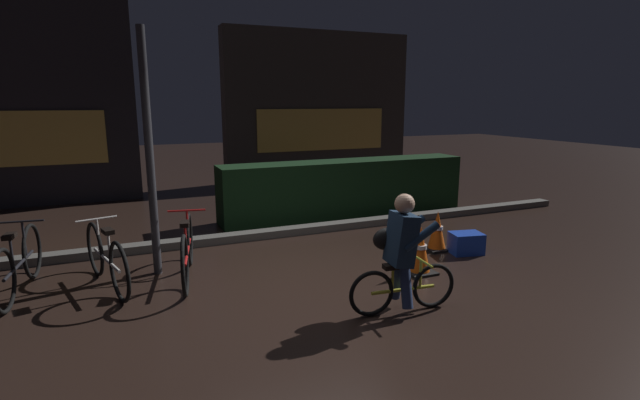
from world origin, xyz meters
name	(u,v)px	position (x,y,z in m)	size (l,w,h in m)	color
ground_plane	(324,285)	(0.00, 0.00, 0.00)	(40.00, 40.00, 0.00)	black
sidewalk_curb	(269,233)	(0.00, 2.20, 0.06)	(12.00, 0.24, 0.12)	#56544F
hedge_row	(345,188)	(1.80, 3.10, 0.52)	(4.80, 0.70, 1.04)	black
storefront_left	(20,88)	(-3.82, 6.50, 2.39)	(4.28, 0.54, 4.81)	#262328
storefront_right	(319,107)	(2.99, 7.20, 1.97)	(5.18, 0.54, 3.95)	#383330
street_post	(150,155)	(-1.78, 1.20, 1.50)	(0.10, 0.10, 2.99)	#2D2D33
parked_bike_leftmost	(19,263)	(-3.25, 1.14, 0.35)	(0.46, 1.69, 0.78)	black
parked_bike_left_mid	(106,259)	(-2.35, 0.93, 0.35)	(0.54, 1.65, 0.78)	black
parked_bike_center_left	(187,250)	(-1.45, 0.86, 0.36)	(0.47, 1.72, 0.80)	black
traffic_cone_near	(420,251)	(1.27, -0.10, 0.29)	(0.36, 0.36, 0.61)	black
traffic_cone_far	(437,231)	(2.07, 0.61, 0.28)	(0.36, 0.36, 0.58)	black
blue_crate	(466,243)	(2.34, 0.30, 0.15)	(0.44, 0.32, 0.30)	#193DB7
cyclist	(401,253)	(0.43, -0.95, 0.63)	(1.19, 0.56, 1.25)	black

